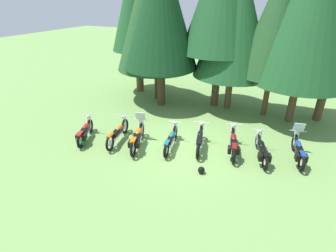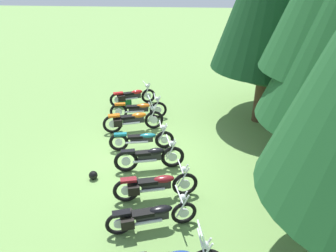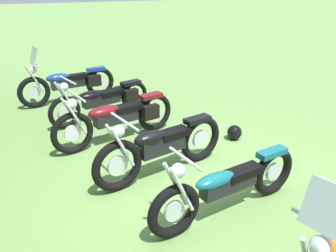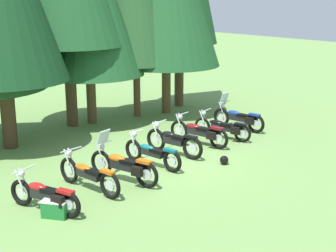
# 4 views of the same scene
# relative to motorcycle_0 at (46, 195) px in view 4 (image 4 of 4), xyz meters

# --- Properties ---
(ground_plane) EXTENTS (80.00, 80.00, 0.00)m
(ground_plane) POSITION_rel_motorcycle_0_xyz_m (4.58, 1.22, -0.43)
(ground_plane) COLOR #6B934C
(motorcycle_0) EXTENTS (1.09, 2.05, 0.99)m
(motorcycle_0) POSITION_rel_motorcycle_0_xyz_m (0.00, 0.00, 0.00)
(motorcycle_0) COLOR black
(motorcycle_0) RESTS_ON ground_plane
(motorcycle_1) EXTENTS (0.77, 2.39, 1.02)m
(motorcycle_1) POSITION_rel_motorcycle_0_xyz_m (1.47, 0.56, 0.01)
(motorcycle_1) COLOR black
(motorcycle_1) RESTS_ON ground_plane
(motorcycle_2) EXTENTS (0.98, 2.32, 1.39)m
(motorcycle_2) POSITION_rel_motorcycle_0_xyz_m (2.56, 0.50, 0.06)
(motorcycle_2) COLOR black
(motorcycle_2) RESTS_ON ground_plane
(motorcycle_3) EXTENTS (0.70, 2.29, 1.00)m
(motorcycle_3) POSITION_rel_motorcycle_0_xyz_m (3.94, 1.08, -0.02)
(motorcycle_3) COLOR black
(motorcycle_3) RESTS_ON ground_plane
(motorcycle_4) EXTENTS (0.84, 2.23, 1.04)m
(motorcycle_4) POSITION_rel_motorcycle_0_xyz_m (5.13, 1.51, 0.03)
(motorcycle_4) COLOR black
(motorcycle_4) RESTS_ON ground_plane
(motorcycle_5) EXTENTS (0.94, 2.36, 1.03)m
(motorcycle_5) POSITION_rel_motorcycle_0_xyz_m (6.54, 1.82, 0.03)
(motorcycle_5) COLOR black
(motorcycle_5) RESTS_ON ground_plane
(motorcycle_6) EXTENTS (1.01, 2.23, 0.99)m
(motorcycle_6) POSITION_rel_motorcycle_0_xyz_m (7.72, 1.85, -0.00)
(motorcycle_6) COLOR black
(motorcycle_6) RESTS_ON ground_plane
(motorcycle_7) EXTENTS (0.81, 2.31, 1.38)m
(motorcycle_7) POSITION_rel_motorcycle_0_xyz_m (9.09, 2.39, 0.03)
(motorcycle_7) COLOR black
(motorcycle_7) RESTS_ON ground_plane
(picnic_cooler) EXTENTS (0.68, 0.71, 0.43)m
(picnic_cooler) POSITION_rel_motorcycle_0_xyz_m (0.07, -0.38, -0.22)
(picnic_cooler) COLOR #1E7233
(picnic_cooler) RESTS_ON ground_plane
(dropped_helmet) EXTENTS (0.27, 0.27, 0.27)m
(dropped_helmet) POSITION_rel_motorcycle_0_xyz_m (5.79, -0.18, -0.30)
(dropped_helmet) COLOR black
(dropped_helmet) RESTS_ON ground_plane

